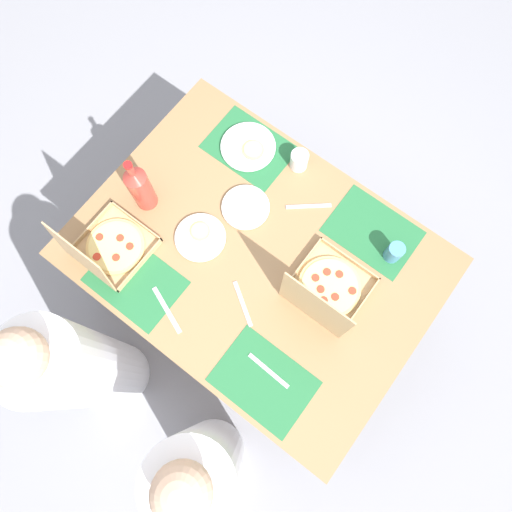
{
  "coord_description": "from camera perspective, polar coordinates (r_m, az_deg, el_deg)",
  "views": [
    {
      "loc": [
        -0.33,
        0.43,
        2.6
      ],
      "look_at": [
        0.0,
        0.0,
        0.76
      ],
      "focal_mm": 33.33,
      "sensor_mm": 36.0,
      "label": 1
    }
  ],
  "objects": [
    {
      "name": "plate_near_left",
      "position": [
        2.1,
        -0.88,
        12.9
      ],
      "size": [
        0.24,
        0.24,
        0.03
      ],
      "color": "white",
      "rests_on": "dining_table"
    },
    {
      "name": "pizza_box_edge_far",
      "position": [
        1.97,
        -17.29,
        0.8
      ],
      "size": [
        0.27,
        0.27,
        0.31
      ],
      "color": "tan",
      "rests_on": "dining_table"
    },
    {
      "name": "placemat_near_right",
      "position": [
        2.11,
        -0.82,
        12.87
      ],
      "size": [
        0.36,
        0.26,
        0.0
      ],
      "primitive_type": "cube",
      "color": "#236638",
      "rests_on": "dining_table"
    },
    {
      "name": "diner_left_seat",
      "position": [
        2.11,
        -6.49,
        -23.82
      ],
      "size": [
        0.32,
        0.32,
        1.17
      ],
      "color": "white",
      "rests_on": "ground_plane"
    },
    {
      "name": "knife_by_near_right",
      "position": [
        1.9,
        -10.65,
        -6.38
      ],
      "size": [
        0.2,
        0.09,
        0.0
      ],
      "primitive_type": "cube",
      "rotation": [
        0.0,
        0.0,
        2.78
      ],
      "color": "#B7B7BC",
      "rests_on": "dining_table"
    },
    {
      "name": "pizza_box_center",
      "position": [
        1.85,
        8.43,
        -4.17
      ],
      "size": [
        0.28,
        0.29,
        0.32
      ],
      "color": "tan",
      "rests_on": "dining_table"
    },
    {
      "name": "cup_clear_right",
      "position": [
        2.04,
        5.2,
        11.38
      ],
      "size": [
        0.08,
        0.08,
        0.09
      ],
      "primitive_type": "cylinder",
      "color": "silver",
      "rests_on": "dining_table"
    },
    {
      "name": "placemat_near_left",
      "position": [
        2.01,
        13.83,
        2.87
      ],
      "size": [
        0.36,
        0.26,
        0.0
      ],
      "primitive_type": "cube",
      "color": "#236638",
      "rests_on": "dining_table"
    },
    {
      "name": "placemat_far_right",
      "position": [
        1.95,
        -14.25,
        -2.94
      ],
      "size": [
        0.36,
        0.26,
        0.0
      ],
      "primitive_type": "cube",
      "color": "#236638",
      "rests_on": "dining_table"
    },
    {
      "name": "plate_far_right",
      "position": [
        1.98,
        -1.25,
        5.83
      ],
      "size": [
        0.2,
        0.2,
        0.02
      ],
      "color": "white",
      "rests_on": "dining_table"
    },
    {
      "name": "fork_by_far_left",
      "position": [
        1.84,
        1.52,
        -13.59
      ],
      "size": [
        0.19,
        0.02,
        0.0
      ],
      "primitive_type": "cube",
      "rotation": [
        0.0,
        0.0,
        3.1
      ],
      "color": "#B7B7BC",
      "rests_on": "dining_table"
    },
    {
      "name": "dining_table",
      "position": [
        2.02,
        -0.0,
        -0.87
      ],
      "size": [
        1.42,
        1.05,
        0.76
      ],
      "color": "#3F3328",
      "rests_on": "ground_plane"
    },
    {
      "name": "fork_by_near_left",
      "position": [
        1.87,
        -1.6,
        -5.75
      ],
      "size": [
        0.17,
        0.12,
        0.0
      ],
      "primitive_type": "cube",
      "rotation": [
        0.0,
        0.0,
        5.71
      ],
      "color": "#B7B7BC",
      "rests_on": "dining_table"
    },
    {
      "name": "cup_dark",
      "position": [
        1.95,
        16.25,
        0.43
      ],
      "size": [
        0.07,
        0.07,
        0.1
      ],
      "primitive_type": "cylinder",
      "color": "teal",
      "rests_on": "dining_table"
    },
    {
      "name": "placemat_far_left",
      "position": [
        1.84,
        0.95,
        -14.79
      ],
      "size": [
        0.36,
        0.26,
        0.0
      ],
      "primitive_type": "cube",
      "color": "#236638",
      "rests_on": "dining_table"
    },
    {
      "name": "soda_bottle",
      "position": [
        1.93,
        -13.74,
        8.01
      ],
      "size": [
        0.09,
        0.09,
        0.32
      ],
      "color": "#B2382D",
      "rests_on": "dining_table"
    },
    {
      "name": "fork_by_far_right",
      "position": [
        2.0,
        6.33,
        5.96
      ],
      "size": [
        0.16,
        0.13,
        0.0
      ],
      "primitive_type": "cube",
      "rotation": [
        0.0,
        0.0,
        3.83
      ],
      "color": "#B7B7BC",
      "rests_on": "dining_table"
    },
    {
      "name": "plate_far_left",
      "position": [
        1.95,
        -6.69,
        2.27
      ],
      "size": [
        0.21,
        0.21,
        0.03
      ],
      "color": "white",
      "rests_on": "dining_table"
    },
    {
      "name": "ground_plane",
      "position": [
        2.66,
        -0.0,
        -4.67
      ],
      "size": [
        6.0,
        6.0,
        0.0
      ],
      "primitive_type": "plane",
      "color": "gray"
    },
    {
      "name": "diner_right_seat",
      "position": [
        2.18,
        -20.02,
        -12.55
      ],
      "size": [
        0.32,
        0.32,
        1.23
      ],
      "color": "white",
      "rests_on": "ground_plane"
    }
  ]
}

